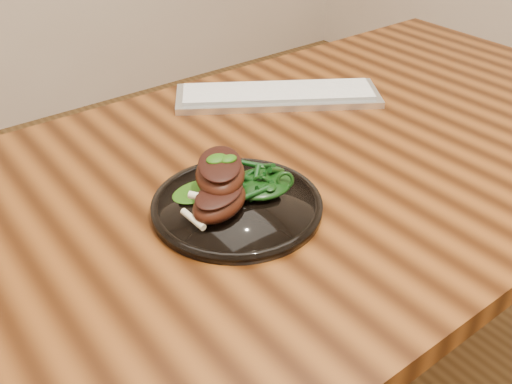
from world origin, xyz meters
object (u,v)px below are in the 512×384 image
Objects in this scene: desk at (292,201)px; keyboard at (278,95)px; lamb_chop_front at (219,201)px; plate at (237,205)px; greens_heap at (262,180)px.

keyboard is at bearing 57.10° from desk.
keyboard is (0.14, 0.21, 0.09)m from desk.
desk is 0.24m from lamb_chop_front.
plate is 0.61× the size of keyboard.
lamb_chop_front is (-0.04, -0.01, 0.03)m from plate.
lamb_chop_front is 1.21× the size of greens_heap.
lamb_chop_front reaches higher than keyboard.
greens_heap is 0.23× the size of keyboard.
keyboard is (0.33, 0.28, -0.03)m from lamb_chop_front.
greens_heap is at bearing -133.11° from keyboard.
plate is at bearing -137.90° from keyboard.
desk is at bearing 25.01° from greens_heap.
lamb_chop_front is at bearing -171.07° from greens_heap.
keyboard is at bearing 46.89° from greens_heap.
desk is 3.84× the size of keyboard.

